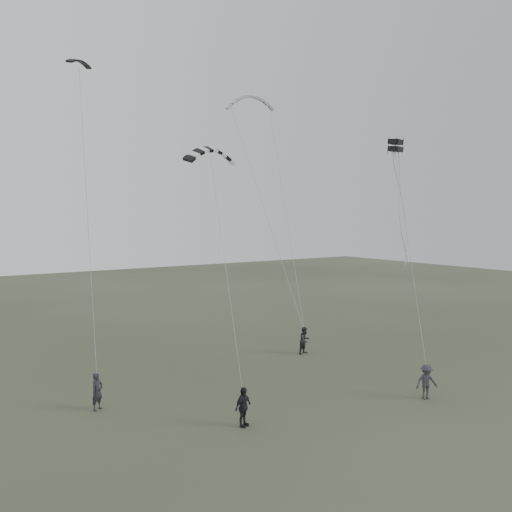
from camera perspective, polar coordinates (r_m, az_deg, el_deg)
ground at (r=24.86m, az=6.36°, el=-17.27°), size 140.00×140.00×0.00m
flyer_left at (r=25.78m, az=-17.69°, el=-14.54°), size 0.77×0.69×1.78m
flyer_right at (r=34.29m, az=5.60°, el=-9.57°), size 1.00×0.85×1.82m
flyer_center at (r=22.86m, az=-1.48°, el=-16.85°), size 1.12×0.77×1.76m
flyer_far at (r=27.37m, az=18.92°, el=-13.44°), size 1.32×1.06×1.79m
kite_dark_small at (r=31.37m, az=-19.58°, el=20.27°), size 1.55×1.15×0.58m
kite_pale_large at (r=39.52m, az=-0.63°, el=17.74°), size 3.84×2.56×1.69m
kite_striped at (r=24.71m, az=-5.20°, el=12.03°), size 2.60×1.01×1.22m
kite_box at (r=32.90m, az=15.66°, el=12.07°), size 0.90×0.95×0.83m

